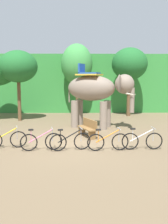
# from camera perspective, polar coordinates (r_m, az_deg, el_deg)

# --- Properties ---
(ground_plane) EXTENTS (80.00, 80.00, 0.00)m
(ground_plane) POSITION_cam_1_polar(r_m,az_deg,el_deg) (11.72, -2.47, -6.97)
(ground_plane) COLOR brown
(foliage_hedge) EXTENTS (36.00, 6.00, 4.93)m
(foliage_hedge) POSITION_cam_1_polar(r_m,az_deg,el_deg) (24.57, -1.72, 6.45)
(foliage_hedge) COLOR #338438
(foliage_hedge) RESTS_ON ground
(tree_far_right) EXTENTS (2.61, 2.61, 4.80)m
(tree_far_right) POSITION_cam_1_polar(r_m,az_deg,el_deg) (18.16, -14.42, 9.70)
(tree_far_right) COLOR brown
(tree_far_right) RESTS_ON ground
(tree_left) EXTENTS (2.45, 2.45, 5.59)m
(tree_left) POSITION_cam_1_polar(r_m,az_deg,el_deg) (20.44, -1.60, 10.53)
(tree_left) COLOR brown
(tree_left) RESTS_ON ground
(tree_right) EXTENTS (2.72, 2.72, 5.24)m
(tree_right) POSITION_cam_1_polar(r_m,az_deg,el_deg) (20.23, 10.08, 10.37)
(tree_right) COLOR brown
(tree_right) RESTS_ON ground
(elephant) EXTENTS (4.20, 2.88, 3.78)m
(elephant) POSITION_cam_1_polar(r_m,az_deg,el_deg) (15.15, 2.78, 4.77)
(elephant) COLOR gray
(elephant) RESTS_ON ground
(bike_yellow) EXTENTS (1.67, 0.59, 0.92)m
(bike_yellow) POSITION_cam_1_polar(r_m,az_deg,el_deg) (11.29, -16.93, -5.83)
(bike_yellow) COLOR black
(bike_yellow) RESTS_ON ground
(bike_pink) EXTENTS (1.69, 0.52, 0.92)m
(bike_pink) POSITION_cam_1_polar(r_m,az_deg,el_deg) (10.65, -9.50, -6.42)
(bike_pink) COLOR black
(bike_pink) RESTS_ON ground
(bike_black) EXTENTS (1.68, 0.57, 0.92)m
(bike_black) POSITION_cam_1_polar(r_m,az_deg,el_deg) (10.52, -3.10, -6.49)
(bike_black) COLOR black
(bike_black) RESTS_ON ground
(bike_orange) EXTENTS (1.71, 0.52, 0.92)m
(bike_orange) POSITION_cam_1_polar(r_m,az_deg,el_deg) (10.52, 5.33, -6.52)
(bike_orange) COLOR black
(bike_orange) RESTS_ON ground
(bike_white) EXTENTS (1.71, 0.52, 0.92)m
(bike_white) POSITION_cam_1_polar(r_m,az_deg,el_deg) (10.90, 12.78, -6.18)
(bike_white) COLOR black
(bike_white) RESTS_ON ground
(wooden_bench) EXTENTS (0.97, 1.54, 0.89)m
(wooden_bench) POSITION_cam_1_polar(r_m,az_deg,el_deg) (12.85, 0.87, -3.48)
(wooden_bench) COLOR brown
(wooden_bench) RESTS_ON ground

